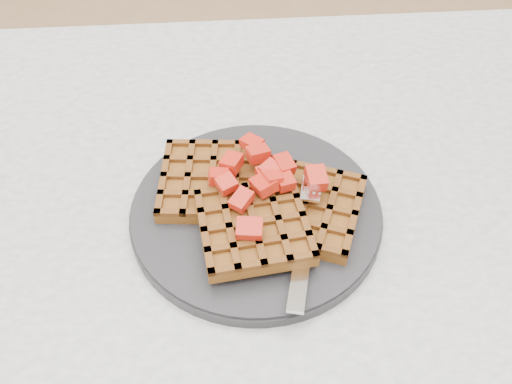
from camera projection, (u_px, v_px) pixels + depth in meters
table at (360, 272)px, 0.70m from camera, size 1.20×0.80×0.75m
plate at (256, 212)px, 0.61m from camera, size 0.27×0.27×0.02m
waffles at (256, 203)px, 0.59m from camera, size 0.23×0.19×0.03m
strawberry_pile at (256, 183)px, 0.57m from camera, size 0.15×0.15×0.02m
fork at (306, 231)px, 0.57m from camera, size 0.07×0.18×0.02m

